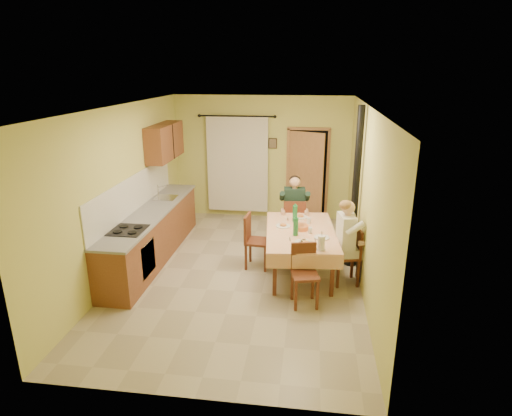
# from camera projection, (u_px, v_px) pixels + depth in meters

# --- Properties ---
(floor) EXTENTS (4.00, 6.00, 0.01)m
(floor) POSITION_uv_depth(u_px,v_px,m) (241.00, 272.00, 7.39)
(floor) COLOR tan
(floor) RESTS_ON ground
(room_shell) EXTENTS (4.04, 6.04, 2.82)m
(room_shell) POSITION_uv_depth(u_px,v_px,m) (240.00, 169.00, 6.83)
(room_shell) COLOR #D1D16B
(room_shell) RESTS_ON ground
(kitchen_run) EXTENTS (0.64, 3.64, 1.56)m
(kitchen_run) POSITION_uv_depth(u_px,v_px,m) (152.00, 233.00, 7.83)
(kitchen_run) COLOR brown
(kitchen_run) RESTS_ON ground
(upper_cabinets) EXTENTS (0.35, 1.40, 0.70)m
(upper_cabinets) POSITION_uv_depth(u_px,v_px,m) (165.00, 142.00, 8.61)
(upper_cabinets) COLOR brown
(upper_cabinets) RESTS_ON room_shell
(curtain) EXTENTS (1.70, 0.07, 2.22)m
(curtain) POSITION_uv_depth(u_px,v_px,m) (237.00, 164.00, 9.80)
(curtain) COLOR black
(curtain) RESTS_ON ground
(doorway) EXTENTS (0.96, 0.36, 2.15)m
(doorway) POSITION_uv_depth(u_px,v_px,m) (307.00, 175.00, 9.67)
(doorway) COLOR black
(doorway) RESTS_ON ground
(dining_table) EXTENTS (1.33, 2.03, 0.76)m
(dining_table) POSITION_uv_depth(u_px,v_px,m) (300.00, 251.00, 7.31)
(dining_table) COLOR #E4A67A
(dining_table) RESTS_ON ground
(tableware) EXTENTS (0.90, 1.62, 0.33)m
(tableware) POSITION_uv_depth(u_px,v_px,m) (303.00, 229.00, 7.07)
(tableware) COLOR white
(tableware) RESTS_ON dining_table
(chair_far) EXTENTS (0.45, 0.45, 0.98)m
(chair_far) POSITION_uv_depth(u_px,v_px,m) (294.00, 232.00, 8.40)
(chair_far) COLOR #582918
(chair_far) RESTS_ON ground
(chair_near) EXTENTS (0.45, 0.45, 0.93)m
(chair_near) POSITION_uv_depth(u_px,v_px,m) (304.00, 287.00, 6.32)
(chair_near) COLOR #582918
(chair_near) RESTS_ON ground
(chair_right) EXTENTS (0.46, 0.46, 0.94)m
(chair_right) POSITION_uv_depth(u_px,v_px,m) (346.00, 266.00, 6.95)
(chair_right) COLOR #582918
(chair_right) RESTS_ON ground
(chair_left) EXTENTS (0.44, 0.44, 0.96)m
(chair_left) POSITION_uv_depth(u_px,v_px,m) (257.00, 251.00, 7.53)
(chair_left) COLOR #582918
(chair_left) RESTS_ON ground
(man_far) EXTENTS (0.60, 0.49, 1.39)m
(man_far) POSITION_uv_depth(u_px,v_px,m) (294.00, 204.00, 8.23)
(man_far) COLOR #192D23
(man_far) RESTS_ON chair_far
(man_right) EXTENTS (0.54, 0.63, 1.39)m
(man_right) POSITION_uv_depth(u_px,v_px,m) (348.00, 233.00, 6.77)
(man_right) COLOR beige
(man_right) RESTS_ON chair_right
(stove_flue) EXTENTS (0.24, 0.24, 2.80)m
(stove_flue) POSITION_uv_depth(u_px,v_px,m) (354.00, 210.00, 7.40)
(stove_flue) COLOR black
(stove_flue) RESTS_ON ground
(picture_back) EXTENTS (0.19, 0.03, 0.23)m
(picture_back) POSITION_uv_depth(u_px,v_px,m) (273.00, 143.00, 9.61)
(picture_back) COLOR black
(picture_back) RESTS_ON room_shell
(picture_right) EXTENTS (0.03, 0.31, 0.21)m
(picture_right) POSITION_uv_depth(u_px,v_px,m) (358.00, 156.00, 7.70)
(picture_right) COLOR brown
(picture_right) RESTS_ON room_shell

